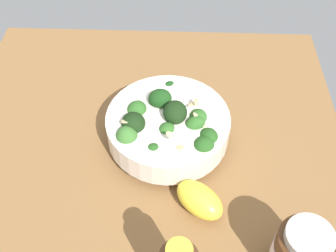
# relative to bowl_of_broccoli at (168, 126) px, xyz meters

# --- Properties ---
(ground_plane) EXTENTS (0.71, 0.71, 0.04)m
(ground_plane) POSITION_rel_bowl_of_broccoli_xyz_m (0.04, 0.02, -0.06)
(ground_plane) COLOR brown
(bowl_of_broccoli) EXTENTS (0.21, 0.21, 0.10)m
(bowl_of_broccoli) POSITION_rel_bowl_of_broccoli_xyz_m (0.00, 0.00, 0.00)
(bowl_of_broccoli) COLOR silver
(bowl_of_broccoli) RESTS_ON ground_plane
(lemon_wedge) EXTENTS (0.10, 0.09, 0.04)m
(lemon_wedge) POSITION_rel_bowl_of_broccoli_xyz_m (-0.05, 0.13, -0.02)
(lemon_wedge) COLOR yellow
(lemon_wedge) RESTS_ON ground_plane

